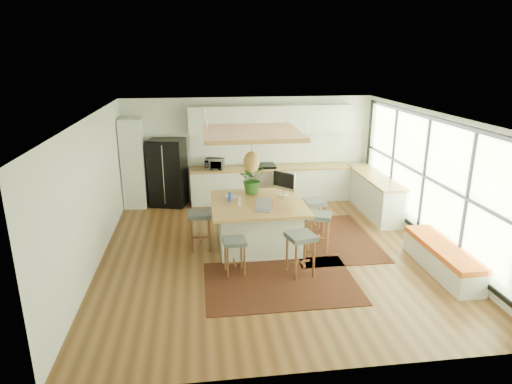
{
  "coord_description": "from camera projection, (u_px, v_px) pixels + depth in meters",
  "views": [
    {
      "loc": [
        -1.31,
        -7.93,
        3.78
      ],
      "look_at": [
        -0.2,
        0.5,
        1.1
      ],
      "focal_mm": 31.09,
      "sensor_mm": 36.0,
      "label": 1
    }
  ],
  "objects": [
    {
      "name": "rug_near",
      "position": [
        281.0,
        283.0,
        7.61
      ],
      "size": [
        2.6,
        1.8,
        0.01
      ],
      "primitive_type": "cube",
      "color": "black",
      "rests_on": "floor"
    },
    {
      "name": "wall_left",
      "position": [
        92.0,
        194.0,
        7.99
      ],
      "size": [
        0.0,
        7.0,
        7.0
      ],
      "primitive_type": "plane",
      "rotation": [
        1.57,
        0.0,
        1.57
      ],
      "color": "silver",
      "rests_on": "ground"
    },
    {
      "name": "upper_cabinets",
      "position": [
        271.0,
        119.0,
        11.36
      ],
      "size": [
        4.2,
        0.34,
        0.7
      ],
      "primitive_type": "cube",
      "color": "silver",
      "rests_on": "wall_back"
    },
    {
      "name": "island_bottle_0",
      "position": [
        230.0,
        197.0,
        8.85
      ],
      "size": [
        0.07,
        0.07,
        0.19
      ],
      "primitive_type": "cylinder",
      "color": "#2D4AB4",
      "rests_on": "island"
    },
    {
      "name": "wall_right",
      "position": [
        431.0,
        181.0,
        8.8
      ],
      "size": [
        0.0,
        7.0,
        7.0
      ],
      "primitive_type": "plane",
      "rotation": [
        1.57,
        0.0,
        -1.57
      ],
      "color": "silver",
      "rests_on": "ground"
    },
    {
      "name": "monitor",
      "position": [
        284.0,
        184.0,
        9.15
      ],
      "size": [
        0.54,
        0.57,
        0.53
      ],
      "primitive_type": null,
      "rotation": [
        0.0,
        0.0,
        -0.85
      ],
      "color": "#A5A5AA",
      "rests_on": "island"
    },
    {
      "name": "island",
      "position": [
        258.0,
        224.0,
        8.99
      ],
      "size": [
        1.85,
        1.85,
        0.93
      ],
      "primitive_type": null,
      "color": "olive",
      "rests_on": "floor"
    },
    {
      "name": "stool_right_back",
      "position": [
        314.0,
        217.0,
        9.64
      ],
      "size": [
        0.46,
        0.46,
        0.75
      ],
      "primitive_type": null,
      "rotation": [
        0.0,
        0.0,
        1.61
      ],
      "color": "#474D4F",
      "rests_on": "floor"
    },
    {
      "name": "laptop",
      "position": [
        263.0,
        205.0,
        8.32
      ],
      "size": [
        0.42,
        0.43,
        0.24
      ],
      "primitive_type": null,
      "rotation": [
        0.0,
        0.0,
        -0.38
      ],
      "color": "#A5A5AA",
      "rests_on": "island"
    },
    {
      "name": "fridge",
      "position": [
        168.0,
        170.0,
        11.27
      ],
      "size": [
        1.0,
        0.87,
        1.73
      ],
      "primitive_type": null,
      "rotation": [
        0.0,
        0.0,
        -0.26
      ],
      "color": "black",
      "rests_on": "floor"
    },
    {
      "name": "right_counter_base",
      "position": [
        374.0,
        194.0,
        10.92
      ],
      "size": [
        0.6,
        2.5,
        0.88
      ],
      "primitive_type": "cube",
      "color": "silver",
      "rests_on": "floor"
    },
    {
      "name": "island_bottle_2",
      "position": [
        273.0,
        202.0,
        8.57
      ],
      "size": [
        0.07,
        0.07,
        0.19
      ],
      "primitive_type": "cylinder",
      "color": "maroon",
      "rests_on": "island"
    },
    {
      "name": "stool_near_left",
      "position": [
        235.0,
        255.0,
        7.84
      ],
      "size": [
        0.42,
        0.42,
        0.66
      ],
      "primitive_type": null,
      "rotation": [
        0.0,
        0.0,
        0.08
      ],
      "color": "#474D4F",
      "rests_on": "floor"
    },
    {
      "name": "window_bench",
      "position": [
        442.0,
        258.0,
        7.96
      ],
      "size": [
        0.52,
        2.0,
        0.5
      ],
      "primitive_type": null,
      "color": "silver",
      "rests_on": "floor"
    },
    {
      "name": "ceiling",
      "position": [
        271.0,
        115.0,
        7.99
      ],
      "size": [
        7.0,
        7.0,
        0.0
      ],
      "primitive_type": "plane",
      "rotation": [
        3.14,
        0.0,
        0.0
      ],
      "color": "white",
      "rests_on": "ground"
    },
    {
      "name": "stool_right_front",
      "position": [
        319.0,
        233.0,
        8.8
      ],
      "size": [
        0.59,
        0.59,
        0.77
      ],
      "primitive_type": null,
      "rotation": [
        0.0,
        0.0,
        1.21
      ],
      "color": "#474D4F",
      "rests_on": "floor"
    },
    {
      "name": "rug_right",
      "position": [
        329.0,
        238.0,
        9.43
      ],
      "size": [
        1.8,
        2.6,
        0.01
      ],
      "primitive_type": "cube",
      "color": "black",
      "rests_on": "floor"
    },
    {
      "name": "floor",
      "position": [
        269.0,
        252.0,
        8.8
      ],
      "size": [
        7.0,
        7.0,
        0.0
      ],
      "primitive_type": "plane",
      "color": "#553218",
      "rests_on": "ground"
    },
    {
      "name": "stool_left_side",
      "position": [
        200.0,
        232.0,
        8.86
      ],
      "size": [
        0.46,
        0.46,
        0.77
      ],
      "primitive_type": null,
      "rotation": [
        0.0,
        0.0,
        -1.57
      ],
      "color": "#474D4F",
      "rests_on": "floor"
    },
    {
      "name": "right_counter_top",
      "position": [
        375.0,
        176.0,
        10.79
      ],
      "size": [
        0.64,
        2.54,
        0.05
      ],
      "primitive_type": "cube",
      "color": "olive",
      "rests_on": "right_counter_base"
    },
    {
      "name": "pantry",
      "position": [
        134.0,
        164.0,
        11.1
      ],
      "size": [
        0.55,
        0.6,
        2.25
      ],
      "primitive_type": "cube",
      "color": "silver",
      "rests_on": "floor"
    },
    {
      "name": "back_counter_base",
      "position": [
        271.0,
        185.0,
        11.74
      ],
      "size": [
        4.2,
        0.6,
        0.88
      ],
      "primitive_type": "cube",
      "color": "silver",
      "rests_on": "floor"
    },
    {
      "name": "ceiling_panel",
      "position": [
        252.0,
        147.0,
        8.53
      ],
      "size": [
        1.86,
        1.86,
        0.8
      ],
      "primitive_type": null,
      "color": "olive",
      "rests_on": "ceiling"
    },
    {
      "name": "back_counter_top",
      "position": [
        271.0,
        168.0,
        11.61
      ],
      "size": [
        4.24,
        0.64,
        0.05
      ],
      "primitive_type": "cube",
      "color": "olive",
      "rests_on": "back_counter_base"
    },
    {
      "name": "microwave",
      "position": [
        215.0,
        163.0,
        11.35
      ],
      "size": [
        0.52,
        0.35,
        0.32
      ],
      "primitive_type": "imported",
      "rotation": [
        0.0,
        0.0,
        -0.19
      ],
      "color": "#A5A5AA",
      "rests_on": "back_counter_top"
    },
    {
      "name": "window_wall",
      "position": [
        430.0,
        178.0,
        8.78
      ],
      "size": [
        0.1,
        6.2,
        2.6
      ],
      "primitive_type": null,
      "color": "black",
      "rests_on": "wall_right"
    },
    {
      "name": "wall_front",
      "position": [
        319.0,
        274.0,
        5.09
      ],
      "size": [
        6.5,
        0.0,
        6.5
      ],
      "primitive_type": "plane",
      "rotation": [
        -1.57,
        0.0,
        0.0
      ],
      "color": "silver",
      "rests_on": "ground"
    },
    {
      "name": "island_bottle_1",
      "position": [
        238.0,
        201.0,
        8.63
      ],
      "size": [
        0.07,
        0.07,
        0.19
      ],
      "primitive_type": "cylinder",
      "color": "#BCBBC2",
      "rests_on": "island"
    },
    {
      "name": "stool_near_right",
      "position": [
        300.0,
        256.0,
        7.81
      ],
      "size": [
        0.56,
        0.56,
        0.77
      ],
      "primitive_type": null,
      "rotation": [
        0.0,
        0.0,
        0.25
      ],
      "color": "#474D4F",
      "rests_on": "floor"
    },
    {
      "name": "range",
      "position": [
        262.0,
        183.0,
        11.7
      ],
      "size": [
        0.76,
        0.62,
        1.0
      ],
      "primitive_type": null,
      "color": "#A5A5AA",
      "rests_on": "floor"
    },
    {
      "name": "island_plant",
      "position": [
        252.0,
        182.0,
        9.36
      ],
      "size": [
        0.83,
        0.84,
        0.49
      ],
      "primitive_type": "imported",
      "rotation": [
        0.0,
        0.0,
        0.71
      ],
      "color": "#1E4C19",
      "rests_on": "island"
    },
    {
      "name": "island_bowl",
      "position": [
        231.0,
        197.0,
        9.05
      ],
      "size": [
        0.3,
        0.3,
        0.06
      ],
      "primitive_type": "imported",
      "rotation": [
        0.0,
        0.0,
        -0.3
      ],
      "color": "white",
      "rests_on": "island"
    },
    {
      "name": "backsplash",
      "position": [
        269.0,
        149.0,
        11.76
      ],
      "size": [
        4.2,
        0.02,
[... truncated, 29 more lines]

